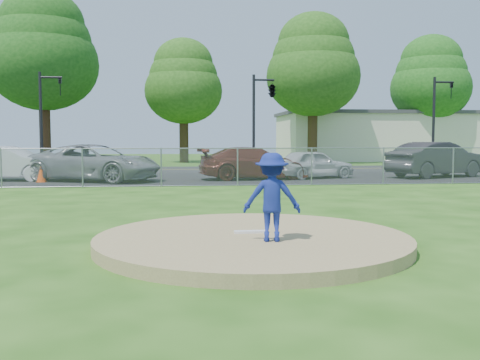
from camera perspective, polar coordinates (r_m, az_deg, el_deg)
The scene contains 21 objects.
ground at distance 19.16m, azimuth -2.61°, elevation -1.18°, with size 120.00×120.00×0.00m, color #224F11.
pitchers_mound at distance 9.28m, azimuth 1.36°, elevation -6.48°, with size 5.40×5.40×0.20m, color #978053.
pitching_rubber at distance 9.46m, azimuth 1.20°, elevation -5.54°, with size 0.60×0.15×0.04m, color white.
chain_link_fence at distance 21.10m, azimuth -2.97°, elevation 1.37°, with size 40.00×0.06×1.50m, color gray.
parking_lot at distance 25.63m, azimuth -3.54°, elevation 0.22°, with size 50.00×8.00×0.01m, color black.
street at distance 33.11m, azimuth -4.16°, elevation 1.14°, with size 60.00×7.00×0.01m, color #242426.
commercial_building at distance 50.09m, azimuth 13.88°, elevation 4.58°, with size 16.40×9.40×4.30m.
tree_left at distance 41.71m, azimuth -20.29°, elevation 12.90°, with size 7.84×7.84×12.53m.
tree_center at distance 43.28m, azimuth -6.05°, elevation 10.45°, with size 6.16×6.16×9.84m.
tree_right at distance 42.68m, azimuth 7.81°, elevation 12.12°, with size 7.28×7.28×11.63m.
tree_far_right at distance 49.16m, azimuth 19.66°, elevation 10.18°, with size 6.72×6.72×10.74m.
traffic_signal_left at distance 31.98m, azimuth -20.06°, elevation 6.80°, with size 1.28×0.20×5.60m.
traffic_signal_center at distance 31.59m, azimuth 3.24°, elevation 9.36°, with size 1.42×2.48×5.60m.
traffic_signal_right at distance 34.70m, azimuth 20.32°, elevation 6.58°, with size 1.28×0.20×5.60m.
pitcher at distance 8.64m, azimuth 3.42°, elevation -1.83°, with size 0.92×0.53×1.43m, color navy.
traffic_cone at distance 24.51m, azimuth -20.43°, elevation 0.71°, with size 0.41×0.41×0.79m, color #FF4B0D.
parked_car_white at distance 26.05m, azimuth -23.43°, elevation 1.65°, with size 1.63×4.68×1.54m, color white.
parked_car_gray at distance 24.45m, azimuth -15.20°, elevation 1.80°, with size 2.70×5.85×1.63m, color gray.
parked_car_darkred at distance 24.69m, azimuth 1.54°, elevation 1.81°, with size 2.09×5.14×1.49m, color #591D16.
parked_car_pearl at distance 25.53m, azimuth 7.78°, elevation 1.71°, with size 1.60×3.99×1.36m, color silver.
parked_car_charcoal at distance 27.81m, azimuth 20.27°, elevation 2.06°, with size 1.82×5.21×1.72m, color #29292C.
Camera 1 is at (-1.21, -9.04, 1.84)m, focal length 40.00 mm.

